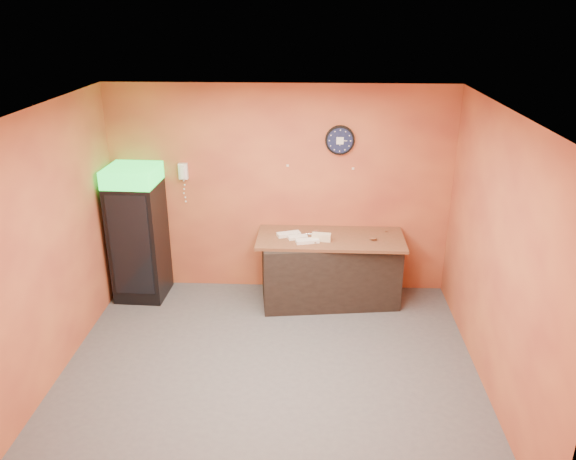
{
  "coord_description": "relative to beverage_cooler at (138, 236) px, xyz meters",
  "views": [
    {
      "loc": [
        0.43,
        -5.07,
        3.7
      ],
      "look_at": [
        0.17,
        0.6,
        1.41
      ],
      "focal_mm": 35.0,
      "sensor_mm": 36.0,
      "label": 1
    }
  ],
  "objects": [
    {
      "name": "floor",
      "position": [
        1.85,
        -1.61,
        -0.88
      ],
      "size": [
        4.5,
        4.5,
        0.0
      ],
      "primitive_type": "plane",
      "color": "#47474C",
      "rests_on": "ground"
    },
    {
      "name": "wrapped_sandwich_mid",
      "position": [
        2.22,
        -0.2,
        0.06
      ],
      "size": [
        0.31,
        0.18,
        0.04
      ],
      "primitive_type": "cube",
      "rotation": [
        0.0,
        0.0,
        0.25
      ],
      "color": "white",
      "rests_on": "butcher_paper"
    },
    {
      "name": "right_wall",
      "position": [
        4.1,
        -1.61,
        0.52
      ],
      "size": [
        0.02,
        4.0,
        2.8
      ],
      "primitive_type": "cube",
      "color": "#D3703B",
      "rests_on": "floor"
    },
    {
      "name": "wall_phone",
      "position": [
        0.58,
        0.34,
        0.78
      ],
      "size": [
        0.12,
        0.1,
        0.21
      ],
      "color": "white",
      "rests_on": "back_wall"
    },
    {
      "name": "butcher_paper",
      "position": [
        2.52,
        0.0,
        0.01
      ],
      "size": [
        1.89,
        0.84,
        0.04
      ],
      "primitive_type": "cube",
      "rotation": [
        0.0,
        0.0,
        -0.01
      ],
      "color": "brown",
      "rests_on": "prep_counter"
    },
    {
      "name": "back_wall",
      "position": [
        1.85,
        0.39,
        0.52
      ],
      "size": [
        4.5,
        0.02,
        2.8
      ],
      "primitive_type": "cube",
      "color": "#D3703B",
      "rests_on": "floor"
    },
    {
      "name": "ceiling",
      "position": [
        1.85,
        -1.61,
        1.92
      ],
      "size": [
        4.5,
        4.0,
        0.02
      ],
      "primitive_type": "cube",
      "color": "white",
      "rests_on": "back_wall"
    },
    {
      "name": "wrapped_sandwich_right",
      "position": [
        1.98,
        0.01,
        0.06
      ],
      "size": [
        0.32,
        0.21,
        0.04
      ],
      "primitive_type": "cube",
      "rotation": [
        0.0,
        0.0,
        0.35
      ],
      "color": "white",
      "rests_on": "butcher_paper"
    },
    {
      "name": "sub_roll_stack",
      "position": [
        2.4,
        -0.14,
        0.08
      ],
      "size": [
        0.25,
        0.11,
        0.1
      ],
      "rotation": [
        0.0,
        0.0,
        -0.13
      ],
      "color": "beige",
      "rests_on": "butcher_paper"
    },
    {
      "name": "beverage_cooler",
      "position": [
        0.0,
        0.0,
        0.0
      ],
      "size": [
        0.66,
        0.67,
        1.81
      ],
      "rotation": [
        0.0,
        0.0,
        -0.04
      ],
      "color": "black",
      "rests_on": "floor"
    },
    {
      "name": "kitchen_tool",
      "position": [
        2.34,
        0.06,
        0.06
      ],
      "size": [
        0.05,
        0.05,
        0.05
      ],
      "primitive_type": "cylinder",
      "color": "silver",
      "rests_on": "butcher_paper"
    },
    {
      "name": "left_wall",
      "position": [
        -0.4,
        -1.61,
        0.52
      ],
      "size": [
        0.02,
        4.0,
        2.8
      ],
      "primitive_type": "cube",
      "color": "#D3703B",
      "rests_on": "floor"
    },
    {
      "name": "prep_counter",
      "position": [
        2.52,
        0.0,
        -0.44
      ],
      "size": [
        1.84,
        0.99,
        0.88
      ],
      "primitive_type": "cube",
      "rotation": [
        0.0,
        0.0,
        0.13
      ],
      "color": "black",
      "rests_on": "floor"
    },
    {
      "name": "wrapped_sandwich_left",
      "position": [
        2.1,
        -0.08,
        0.05
      ],
      "size": [
        0.27,
        0.17,
        0.04
      ],
      "primitive_type": "cube",
      "rotation": [
        0.0,
        0.0,
        0.31
      ],
      "color": "white",
      "rests_on": "butcher_paper"
    },
    {
      "name": "wall_clock",
      "position": [
        2.61,
        0.36,
        1.21
      ],
      "size": [
        0.38,
        0.06,
        0.38
      ],
      "color": "black",
      "rests_on": "back_wall"
    }
  ]
}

